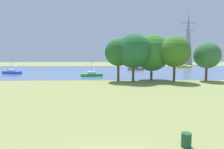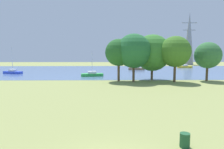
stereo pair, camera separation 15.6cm
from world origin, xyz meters
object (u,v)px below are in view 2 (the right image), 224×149
Objects in this scene: litter_bin at (185,140)px; tree_east_far at (208,55)px; tree_west_near at (175,52)px; sailboat_blue at (13,72)px; electricity_pylon at (189,39)px; sailboat_green at (92,74)px; sailboat_gray at (149,67)px; sailboat_brown at (137,68)px; sailboat_yellow at (185,66)px; tree_east_near at (119,53)px; tree_mid_shore at (134,51)px; tree_west_far at (152,53)px.

tree_east_far reaches higher than litter_bin.
tree_west_near is 6.64m from tree_east_far.
sailboat_blue is 69.32m from electricity_pylon.
sailboat_green is 29.62m from sailboat_gray.
electricity_pylon is at bearing 72.30° from tree_east_far.
sailboat_gray is at bearing 80.57° from litter_bin.
sailboat_brown is 38.15m from electricity_pylon.
sailboat_blue is 33.85m from sailboat_brown.
sailboat_yellow is 0.97× the size of tree_west_near.
electricity_pylon reaches higher than sailboat_yellow.
sailboat_gray is 34.14m from tree_east_near.
sailboat_yellow reaches higher than litter_bin.
sailboat_yellow reaches higher than sailboat_green.
sailboat_green is 20.35m from sailboat_brown.
tree_mid_shore reaches higher than sailboat_gray.
litter_bin is at bearing -90.65° from tree_mid_shore.
tree_east_near reaches higher than tree_east_far.
electricity_pylon is at bearing 66.40° from tree_west_near.
tree_mid_shore is (0.29, 25.91, 5.12)m from litter_bin.
tree_mid_shore reaches higher than tree_east_near.
litter_bin is 0.04× the size of electricity_pylon.
litter_bin is 0.13× the size of sailboat_brown.
tree_east_far is (6.47, 1.33, -0.67)m from tree_west_near.
litter_bin is at bearing -77.01° from sailboat_green.
sailboat_blue is 0.79× the size of tree_mid_shore.
tree_west_far is at bearing 27.30° from tree_mid_shore.
tree_east_far is at bearing -18.97° from sailboat_green.
sailboat_blue is 31.96m from tree_mid_shore.
sailboat_brown is 0.77× the size of tree_east_near.
tree_east_far is at bearing -103.72° from sailboat_yellow.
sailboat_yellow is at bearing 66.80° from tree_west_near.
litter_bin is 28.54m from tree_west_far.
sailboat_brown reaches higher than litter_bin.
tree_mid_shore is at bearing -177.26° from tree_east_far.
sailboat_green is at bearing 134.90° from tree_mid_shore.
sailboat_gray reaches higher than sailboat_brown.
tree_east_near is (-6.62, -24.07, 4.79)m from sailboat_brown.
sailboat_brown is 0.27× the size of electricity_pylon.
sailboat_blue is (-20.09, 5.88, 0.01)m from sailboat_green.
tree_east_near reaches higher than litter_bin.
tree_mid_shore is 1.00× the size of tree_west_far.
tree_west_far reaches higher than sailboat_yellow.
tree_west_far is at bearing 12.67° from tree_east_near.
tree_west_near is (7.56, 25.24, 5.00)m from litter_bin.
tree_west_far is at bearing -118.04° from electricity_pylon.
tree_west_near is at bearing -36.51° from tree_west_far.
sailboat_yellow is 33.20m from tree_east_far.
sailboat_green is at bearing -126.21° from sailboat_gray.
tree_east_far is at bearing -107.70° from electricity_pylon.
sailboat_green is (-29.71, -24.46, -0.03)m from sailboat_yellow.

